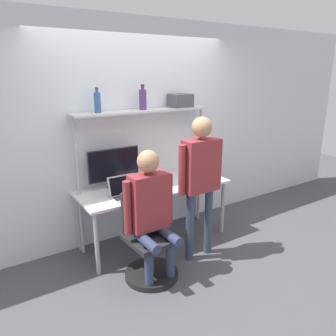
% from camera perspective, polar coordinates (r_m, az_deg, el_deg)
% --- Properties ---
extents(ground_plane, '(12.00, 12.00, 0.00)m').
position_cam_1_polar(ground_plane, '(4.02, 0.48, -14.60)').
color(ground_plane, '#4C4C51').
extents(wall_back, '(8.00, 0.06, 2.70)m').
position_cam_1_polar(wall_back, '(4.16, -5.26, 6.36)').
color(wall_back, silver).
rests_on(wall_back, ground_plane).
extents(desk, '(1.86, 0.71, 0.74)m').
position_cam_1_polar(desk, '(4.02, -2.44, -4.05)').
color(desk, white).
rests_on(desk, ground_plane).
extents(shelf_unit, '(1.77, 0.27, 1.64)m').
position_cam_1_polar(shelf_unit, '(4.00, -4.12, 6.88)').
color(shelf_unit, silver).
rests_on(shelf_unit, ground_plane).
extents(monitor, '(0.64, 0.19, 0.48)m').
position_cam_1_polar(monitor, '(3.91, -9.36, 0.33)').
color(monitor, '#333338').
rests_on(monitor, desk).
extents(laptop, '(0.32, 0.23, 0.23)m').
position_cam_1_polar(laptop, '(3.68, -7.72, -3.95)').
color(laptop, '#BCBCC1').
rests_on(laptop, desk).
extents(cell_phone, '(0.07, 0.15, 0.01)m').
position_cam_1_polar(cell_phone, '(3.75, -3.86, -4.36)').
color(cell_phone, black).
rests_on(cell_phone, desk).
extents(office_chair, '(0.56, 0.56, 0.92)m').
position_cam_1_polar(office_chair, '(3.52, -3.32, -14.25)').
color(office_chair, black).
rests_on(office_chair, ground_plane).
extents(person_seated, '(0.55, 0.47, 1.36)m').
position_cam_1_polar(person_seated, '(3.25, -3.01, -6.67)').
color(person_seated, '#2D3856').
rests_on(person_seated, ground_plane).
extents(person_standing, '(0.58, 0.22, 1.63)m').
position_cam_1_polar(person_standing, '(3.58, 5.71, -0.49)').
color(person_standing, '#38425B').
rests_on(person_standing, ground_plane).
extents(bottle_blue, '(0.07, 0.07, 0.27)m').
position_cam_1_polar(bottle_blue, '(3.72, -12.18, 11.14)').
color(bottle_blue, '#335999').
rests_on(bottle_blue, shelf_unit).
extents(bottle_purple, '(0.09, 0.09, 0.29)m').
position_cam_1_polar(bottle_purple, '(3.95, -4.41, 11.87)').
color(bottle_purple, '#593372').
rests_on(bottle_purple, shelf_unit).
extents(storage_box, '(0.27, 0.22, 0.16)m').
position_cam_1_polar(storage_box, '(4.24, 2.18, 11.65)').
color(storage_box, '#4C4C51').
rests_on(storage_box, shelf_unit).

